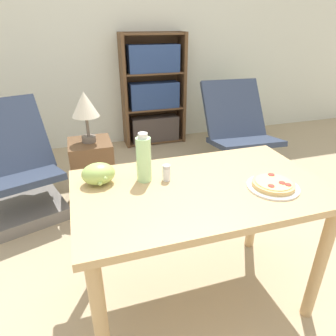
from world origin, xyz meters
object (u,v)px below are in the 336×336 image
object	(u,v)px
bookshelf	(154,94)
salt_shaker	(166,173)
lounge_chair_near	(18,182)
drink_bottle	(144,159)
grape_bunch	(99,174)
pizza_on_plate	(273,185)
table_lamp	(85,107)
lounge_chair_far	(238,144)
potted_plant_floor	(241,114)
side_table	(93,172)

from	to	relation	value
bookshelf	salt_shaker	bearing A→B (deg)	-103.40
lounge_chair_near	salt_shaker	bearing A→B (deg)	-69.43
salt_shaker	drink_bottle	bearing A→B (deg)	162.82
grape_bunch	drink_bottle	distance (m)	0.22
grape_bunch	lounge_chair_near	size ratio (longest dim) A/B	0.17
pizza_on_plate	drink_bottle	bearing A→B (deg)	155.35
lounge_chair_near	bookshelf	bearing A→B (deg)	22.03
grape_bunch	table_lamp	distance (m)	1.05
lounge_chair_far	potted_plant_floor	xyz separation A→B (m)	(0.44, 0.72, 0.09)
grape_bunch	potted_plant_floor	world-z (taller)	grape_bunch
lounge_chair_far	salt_shaker	bearing A→B (deg)	-128.32
salt_shaker	potted_plant_floor	xyz separation A→B (m)	(1.61, 2.02, -0.39)
bookshelf	side_table	size ratio (longest dim) A/B	2.39
salt_shaker	table_lamp	distance (m)	1.16
grape_bunch	pizza_on_plate	bearing A→B (deg)	-20.42
lounge_chair_near	potted_plant_floor	xyz separation A→B (m)	(2.50, 0.91, 0.09)
drink_bottle	pizza_on_plate	bearing A→B (deg)	-24.65
table_lamp	drink_bottle	bearing A→B (deg)	-79.18
bookshelf	potted_plant_floor	world-z (taller)	bookshelf
lounge_chair_far	table_lamp	world-z (taller)	table_lamp
lounge_chair_near	pizza_on_plate	bearing A→B (deg)	-63.04
lounge_chair_far	potted_plant_floor	distance (m)	0.85
salt_shaker	side_table	bearing A→B (deg)	105.53
side_table	table_lamp	size ratio (longest dim) A/B	1.37
lounge_chair_far	bookshelf	xyz separation A→B (m)	(-0.61, 1.05, 0.34)
grape_bunch	side_table	bearing A→B (deg)	89.66
grape_bunch	lounge_chair_far	distance (m)	1.99
drink_bottle	table_lamp	xyz separation A→B (m)	(-0.21, 1.08, -0.00)
lounge_chair_near	side_table	size ratio (longest dim) A/B	1.66
pizza_on_plate	grape_bunch	size ratio (longest dim) A/B	1.52
grape_bunch	lounge_chair_far	xyz separation A→B (m)	(1.48, 1.23, -0.49)
salt_shaker	bookshelf	bearing A→B (deg)	76.60
bookshelf	table_lamp	world-z (taller)	bookshelf
pizza_on_plate	side_table	bearing A→B (deg)	119.64
pizza_on_plate	bookshelf	distance (m)	2.57
potted_plant_floor	drink_bottle	bearing A→B (deg)	-130.73
grape_bunch	bookshelf	world-z (taller)	bookshelf
bookshelf	side_table	xyz separation A→B (m)	(-0.87, -1.23, -0.35)
bookshelf	lounge_chair_near	bearing A→B (deg)	-139.48
lounge_chair_near	side_table	bearing A→B (deg)	-17.36
potted_plant_floor	table_lamp	bearing A→B (deg)	-154.76
drink_bottle	side_table	xyz separation A→B (m)	(-0.21, 1.08, -0.57)
salt_shaker	lounge_chair_near	bearing A→B (deg)	129.07
salt_shaker	table_lamp	size ratio (longest dim) A/B	0.20
pizza_on_plate	lounge_chair_far	world-z (taller)	lounge_chair_far
grape_bunch	potted_plant_floor	bearing A→B (deg)	45.47
lounge_chair_far	bookshelf	bearing A→B (deg)	123.91
bookshelf	table_lamp	bearing A→B (deg)	-125.20
side_table	table_lamp	world-z (taller)	table_lamp
grape_bunch	potted_plant_floor	size ratio (longest dim) A/B	0.23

